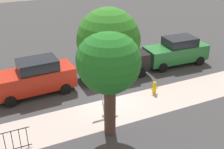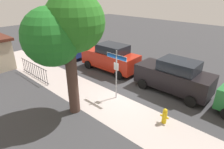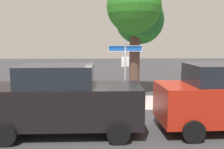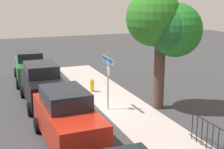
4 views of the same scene
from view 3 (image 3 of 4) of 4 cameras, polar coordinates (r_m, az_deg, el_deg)
The scene contains 6 objects.
ground_plane at distance 10.06m, azimuth 0.92°, elevation -8.31°, with size 60.00×60.00×0.00m, color #38383A.
sidewalk_strip at distance 11.57m, azimuth 10.62°, elevation -6.29°, with size 24.00×2.60×0.00m, color #B2A5A0.
street_sign at distance 10.12m, azimuth 3.13°, elevation 3.10°, with size 1.40×0.07×2.85m.
shade_tree at distance 12.85m, azimuth 6.11°, elevation 13.60°, with size 3.05×3.57×5.81m.
car_black at distance 7.50m, azimuth -10.99°, elevation -5.85°, with size 4.49×2.01×2.09m.
fire_hydrant at distance 10.78m, azimuth -14.30°, elevation -5.34°, with size 0.42×0.22×0.78m.
Camera 3 is at (-0.46, -9.65, 2.79)m, focal length 39.03 mm.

